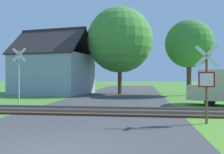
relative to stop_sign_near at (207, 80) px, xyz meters
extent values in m
cube|color=#424244|center=(-4.63, -2.52, -1.70)|extent=(8.06, 80.00, 0.01)
cube|color=#422D1E|center=(-4.63, 2.57, -1.66)|extent=(60.00, 2.60, 0.10)
cube|color=slate|center=(-4.63, 3.28, -1.55)|extent=(60.00, 0.08, 0.12)
cube|color=slate|center=(-4.63, 1.85, -1.55)|extent=(60.00, 0.08, 0.12)
cylinder|color=brown|center=(0.01, 0.03, -0.31)|extent=(0.10, 0.10, 2.78)
cube|color=red|center=(-0.01, -0.03, 0.01)|extent=(0.59, 0.17, 0.60)
cube|color=white|center=(-0.01, -0.06, 0.01)|extent=(0.48, 0.13, 0.49)
cube|color=white|center=(-0.01, -0.03, 0.93)|extent=(0.86, 0.24, 0.88)
cube|color=white|center=(-0.01, -0.03, 0.93)|extent=(0.86, 0.24, 0.88)
cylinder|color=#9E9EA5|center=(-10.06, 4.54, 0.00)|extent=(0.09, 0.09, 3.42)
cube|color=white|center=(-10.06, 4.60, 1.46)|extent=(0.88, 0.11, 0.88)
cube|color=white|center=(-10.06, 4.60, 1.46)|extent=(0.88, 0.11, 0.88)
cube|color=#99A3B7|center=(-11.75, 15.09, 0.34)|extent=(8.02, 7.05, 4.09)
cube|color=#332D2D|center=(-12.02, 13.65, 3.66)|extent=(7.91, 4.62, 2.93)
cube|color=#332D2D|center=(-11.49, 16.54, 3.66)|extent=(7.91, 4.62, 2.93)
cube|color=brown|center=(-9.84, 14.74, 3.94)|extent=(0.58, 0.58, 1.10)
cylinder|color=#513823|center=(-4.79, 15.48, -0.19)|extent=(0.41, 0.41, 3.03)
sphere|color=#478E38|center=(-4.79, 15.48, 3.85)|extent=(6.72, 6.72, 6.72)
cylinder|color=#513823|center=(1.92, 14.36, -0.10)|extent=(0.44, 0.44, 3.22)
sphere|color=#3D8433|center=(1.92, 14.36, 3.21)|extent=(4.54, 4.54, 4.54)
cube|color=beige|center=(0.84, 6.83, -0.92)|extent=(1.16, 1.93, 0.90)
cube|color=#19232D|center=(1.19, 6.73, -0.08)|extent=(0.48, 1.57, 0.85)
cylinder|color=black|center=(2.03, 7.31, -1.37)|extent=(0.70, 0.36, 0.68)
cylinder|color=black|center=(1.61, 5.80, -1.37)|extent=(0.70, 0.36, 0.68)
camera|label=1|loc=(-2.46, -10.01, 0.15)|focal=40.00mm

